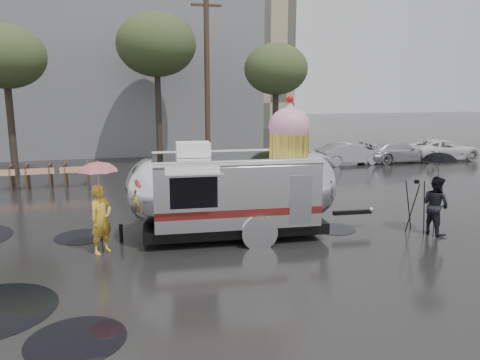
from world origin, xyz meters
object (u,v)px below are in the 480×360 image
object	(u,v)px
airstream_trailer	(236,187)
person_right	(435,205)
person_left	(101,219)
tripod	(415,201)

from	to	relation	value
airstream_trailer	person_right	distance (m)	5.69
person_left	airstream_trailer	bearing A→B (deg)	-33.52
airstream_trailer	tripod	xyz separation A→B (m)	(5.11, -0.97, -0.49)
person_right	tripod	size ratio (longest dim) A/B	1.09
tripod	person_left	bearing A→B (deg)	-162.09
airstream_trailer	person_right	size ratio (longest dim) A/B	4.42
airstream_trailer	tripod	world-z (taller)	airstream_trailer
airstream_trailer	person_right	world-z (taller)	airstream_trailer
person_left	person_right	xyz separation A→B (m)	(9.14, -0.89, -0.04)
person_right	airstream_trailer	bearing A→B (deg)	65.63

